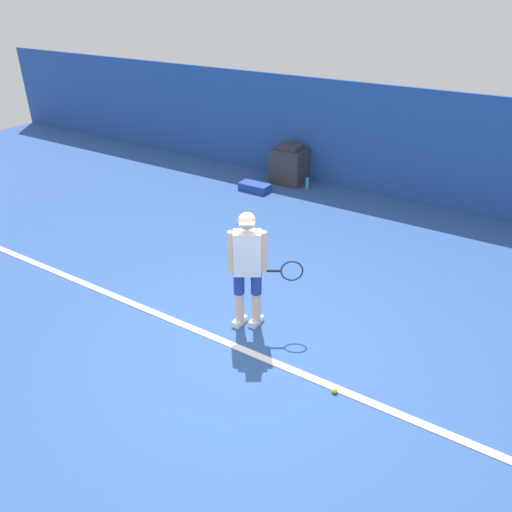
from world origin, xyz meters
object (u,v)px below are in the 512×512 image
water_bottle (307,183)px  tennis_ball (335,390)px  covered_chair (289,165)px  tennis_player (248,266)px  equipment_bag (255,187)px

water_bottle → tennis_ball: bearing=-60.0°
tennis_ball → covered_chair: 6.60m
tennis_player → equipment_bag: tennis_player is taller
tennis_player → water_bottle: (-1.61, 4.82, -0.76)m
tennis_player → tennis_ball: tennis_player is taller
tennis_player → water_bottle: tennis_player is taller
tennis_ball → water_bottle: bearing=120.0°
tennis_player → covered_chair: (-2.14, 4.95, -0.49)m
tennis_ball → equipment_bag: 6.15m
tennis_player → tennis_ball: size_ratio=23.71×
covered_chair → water_bottle: bearing=-13.7°
tennis_ball → equipment_bag: equipment_bag is taller
covered_chair → tennis_player: bearing=-66.6°
equipment_bag → water_bottle: water_bottle is taller
covered_chair → equipment_bag: bearing=-114.0°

